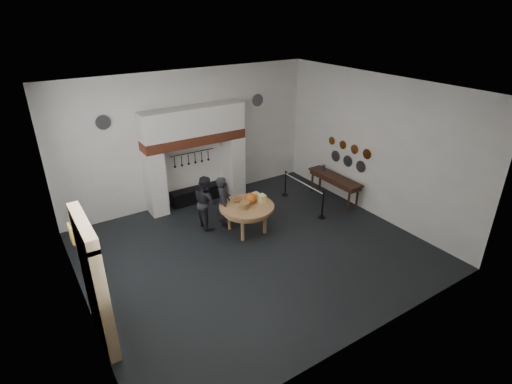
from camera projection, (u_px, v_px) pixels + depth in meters
floor at (254, 250)px, 11.35m from camera, size 9.00×8.00×0.02m
ceiling at (254, 90)px, 9.42m from camera, size 9.00×8.00×0.02m
wall_back at (190, 138)px, 13.42m from camera, size 9.00×0.02×4.50m
wall_front at (371, 249)px, 7.35m from camera, size 9.00×0.02×4.50m
wall_left at (70, 225)px, 8.18m from camera, size 0.02×8.00×4.50m
wall_right at (374, 147)px, 12.60m from camera, size 0.02×8.00×4.50m
chimney_pier_left at (155, 183)px, 12.94m from camera, size 0.55×0.70×2.15m
chimney_pier_right at (234, 165)px, 14.38m from camera, size 0.55×0.70×2.15m
hearth_brick_band at (194, 139)px, 13.13m from camera, size 3.50×0.72×0.32m
chimney_hood at (193, 121)px, 12.87m from camera, size 3.50×0.70×0.90m
iron_range at (197, 194)px, 14.07m from camera, size 1.90×0.45×0.50m
utensil_rail at (192, 153)px, 13.57m from camera, size 1.60×0.02×0.02m
door_recess at (91, 289)px, 7.86m from camera, size 0.04×1.10×2.50m
door_jamb_near at (104, 306)px, 7.36m from camera, size 0.22×0.30×2.60m
door_jamb_far at (87, 268)px, 8.42m from camera, size 0.22×0.30×2.60m
door_lintel at (82, 227)px, 7.31m from camera, size 0.22×1.70×0.30m
wall_plaque at (71, 234)px, 9.09m from camera, size 0.05×0.34×0.44m
work_table at (247, 206)px, 11.95m from camera, size 2.07×2.07×0.07m
pumpkin at (251, 198)px, 12.04m from camera, size 0.36×0.36×0.31m
cheese_block_big at (262, 198)px, 12.09m from camera, size 0.22×0.22×0.24m
cheese_block_small at (256, 196)px, 12.32m from camera, size 0.18×0.18×0.20m
wicker_basket at (245, 205)px, 11.70m from camera, size 0.40×0.40×0.22m
bread_loaf at (238, 200)px, 12.13m from camera, size 0.31×0.18×0.13m
visitor_near at (223, 203)px, 12.11m from camera, size 0.65×0.74×1.72m
visitor_far at (206, 202)px, 12.23m from camera, size 0.68×0.85×1.69m
side_table at (335, 177)px, 13.89m from camera, size 0.55×2.20×0.06m
pewter_jug at (324, 168)px, 14.28m from camera, size 0.12×0.12×0.22m
copper_pan_a at (367, 154)px, 12.86m from camera, size 0.03×0.34×0.34m
copper_pan_b at (355, 149)px, 13.27m from camera, size 0.03×0.32×0.32m
copper_pan_c at (343, 145)px, 13.69m from camera, size 0.03×0.30×0.30m
copper_pan_d at (332, 141)px, 14.11m from camera, size 0.03×0.28×0.28m
pewter_plate_left at (361, 167)px, 13.22m from camera, size 0.03×0.40×0.40m
pewter_plate_mid at (348, 161)px, 13.68m from camera, size 0.03×0.40×0.40m
pewter_plate_right at (336, 156)px, 14.13m from camera, size 0.03×0.40×0.40m
pewter_plate_back_left at (103, 122)px, 11.66m from camera, size 0.44×0.03×0.44m
pewter_plate_back_right at (258, 100)px, 14.31m from camera, size 0.44×0.03×0.44m
barrier_post_near at (323, 205)px, 12.87m from camera, size 0.05×0.05×0.90m
barrier_post_far at (286, 184)px, 14.38m from camera, size 0.05×0.05×0.90m
barrier_rope at (304, 183)px, 13.45m from camera, size 0.04×2.00×0.04m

